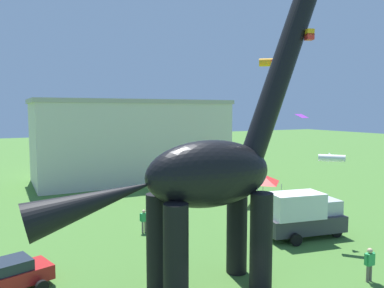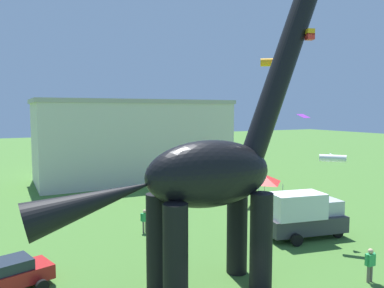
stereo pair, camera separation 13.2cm
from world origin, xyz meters
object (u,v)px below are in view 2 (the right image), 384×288
at_px(person_vendor_side, 370,262).
at_px(kite_mid_right, 333,158).
at_px(person_watching_child, 308,210).
at_px(festival_canopy_tent, 262,178).
at_px(dinosaur_sculpture, 208,174).
at_px(parked_sedan_left, 6,275).
at_px(kite_far_left, 310,34).
at_px(kite_near_low, 275,62).
at_px(parked_box_truck, 304,214).
at_px(person_far_spectator, 145,219).
at_px(kite_mid_left, 303,116).

height_order(person_vendor_side, kite_mid_right, kite_mid_right).
xyz_separation_m(person_watching_child, festival_canopy_tent, (-0.89, 5.06, 1.93)).
height_order(dinosaur_sculpture, person_watching_child, dinosaur_sculpture).
bearing_deg(parked_sedan_left, dinosaur_sculpture, -42.12).
relative_size(dinosaur_sculpture, kite_far_left, 29.37).
xyz_separation_m(kite_near_low, kite_mid_right, (-4.12, -11.16, -7.72)).
bearing_deg(parked_sedan_left, parked_box_truck, -18.32).
bearing_deg(kite_near_low, dinosaur_sculpture, -137.77).
bearing_deg(person_far_spectator, dinosaur_sculpture, -95.97).
distance_m(person_vendor_side, kite_far_left, 12.04).
xyz_separation_m(parked_sedan_left, kite_mid_right, (19.46, -2.07, 4.88)).
bearing_deg(parked_sedan_left, person_watching_child, -8.90).
bearing_deg(festival_canopy_tent, parked_sedan_left, -159.48).
distance_m(dinosaur_sculpture, person_watching_child, 16.14).
distance_m(parked_box_truck, kite_far_left, 12.56).
distance_m(person_far_spectator, kite_far_left, 16.49).
height_order(parked_sedan_left, festival_canopy_tent, festival_canopy_tent).
distance_m(dinosaur_sculpture, kite_mid_right, 10.81).
bearing_deg(kite_far_left, dinosaur_sculpture, 172.62).
relative_size(person_far_spectator, kite_mid_right, 0.97).
bearing_deg(person_vendor_side, festival_canopy_tent, 130.39).
relative_size(parked_sedan_left, kite_near_low, 1.59).
bearing_deg(kite_near_low, person_vendor_side, -112.84).
bearing_deg(person_watching_child, person_far_spectator, -101.87).
bearing_deg(kite_mid_right, dinosaur_sculpture, -168.30).
distance_m(person_watching_child, festival_canopy_tent, 5.49).
height_order(kite_mid_left, kite_far_left, kite_far_left).
bearing_deg(person_far_spectator, person_watching_child, -15.34).
height_order(dinosaur_sculpture, kite_near_low, dinosaur_sculpture).
bearing_deg(parked_box_truck, parked_sedan_left, -171.54).
relative_size(person_watching_child, festival_canopy_tent, 0.32).
relative_size(parked_box_truck, person_watching_child, 5.82).
bearing_deg(parked_box_truck, person_watching_child, 53.32).
xyz_separation_m(dinosaur_sculpture, parked_sedan_left, (-8.87, 4.26, -4.97)).
xyz_separation_m(person_vendor_side, kite_mid_left, (12.64, 18.51, 7.11)).
xyz_separation_m(person_vendor_side, kite_near_low, (6.90, 16.38, 12.33)).
distance_m(kite_near_low, kite_far_left, 16.82).
relative_size(festival_canopy_tent, kite_near_low, 1.11).
xyz_separation_m(parked_box_truck, festival_canopy_tent, (2.94, 8.63, 0.90)).
xyz_separation_m(parked_box_truck, kite_mid_right, (0.94, -1.47, 4.04)).
height_order(dinosaur_sculpture, kite_mid_right, dinosaur_sculpture).
relative_size(person_watching_child, kite_mid_right, 0.58).
xyz_separation_m(festival_canopy_tent, kite_mid_left, (7.87, 3.20, 5.64)).
distance_m(parked_sedan_left, kite_mid_right, 20.17).
bearing_deg(kite_far_left, person_far_spectator, 117.19).
relative_size(dinosaur_sculpture, person_watching_child, 15.77).
height_order(parked_box_truck, kite_near_low, kite_near_low).
relative_size(kite_mid_left, kite_far_left, 2.96).
bearing_deg(parked_box_truck, festival_canopy_tent, 81.51).
relative_size(person_watching_child, person_far_spectator, 0.60).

